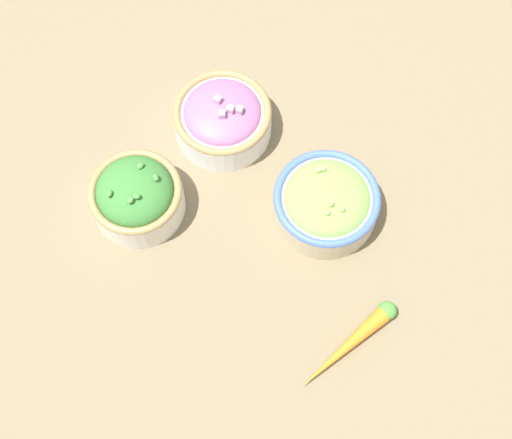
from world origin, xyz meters
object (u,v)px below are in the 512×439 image
(bowl_broccoli, at_px, (136,196))
(loose_carrot, at_px, (351,343))
(bowl_red_onion, at_px, (223,118))
(bowl_lettuce, at_px, (326,202))

(bowl_broccoli, xyz_separation_m, loose_carrot, (0.36, -0.09, -0.03))
(bowl_broccoli, height_order, bowl_red_onion, bowl_broccoli)
(bowl_broccoli, height_order, bowl_lettuce, bowl_broccoli)
(bowl_broccoli, xyz_separation_m, bowl_red_onion, (0.07, 0.17, -0.00))
(bowl_red_onion, xyz_separation_m, loose_carrot, (0.29, -0.26, -0.02))
(bowl_lettuce, xyz_separation_m, loose_carrot, (0.10, -0.18, -0.02))
(bowl_broccoli, bearing_deg, bowl_red_onion, 67.24)
(bowl_red_onion, distance_m, loose_carrot, 0.39)
(bowl_red_onion, bearing_deg, bowl_broccoli, -112.76)
(loose_carrot, bearing_deg, bowl_red_onion, -102.82)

